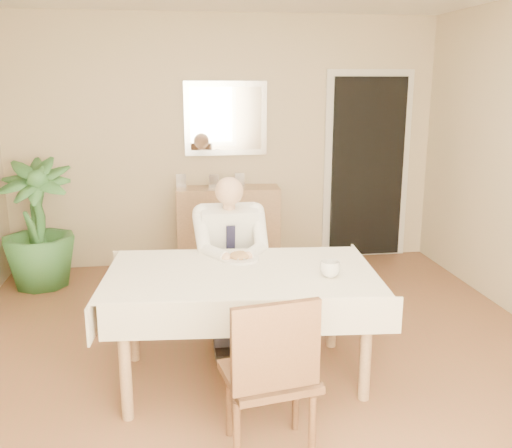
{
  "coord_description": "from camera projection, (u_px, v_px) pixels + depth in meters",
  "views": [
    {
      "loc": [
        -0.58,
        -3.5,
        1.93
      ],
      "look_at": [
        0.0,
        0.35,
        0.95
      ],
      "focal_mm": 40.0,
      "sensor_mm": 36.0,
      "label": 1
    }
  ],
  "objects": [
    {
      "name": "sideboard",
      "position": [
        229.0,
        227.0,
        6.03
      ],
      "size": [
        1.09,
        0.42,
        0.85
      ],
      "primitive_type": "cube",
      "rotation": [
        0.0,
        0.0,
        -0.06
      ],
      "color": "tan",
      "rests_on": "ground"
    },
    {
      "name": "food",
      "position": [
        240.0,
        256.0,
        3.85
      ],
      "size": [
        0.14,
        0.14,
        0.06
      ],
      "primitive_type": "ellipsoid",
      "color": "brown",
      "rests_on": "dining_table"
    },
    {
      "name": "chair_near",
      "position": [
        272.0,
        371.0,
        2.84
      ],
      "size": [
        0.51,
        0.51,
        0.93
      ],
      "rotation": [
        0.0,
        0.0,
        0.17
      ],
      "color": "#3E2617",
      "rests_on": "ground"
    },
    {
      "name": "chair_far",
      "position": [
        228.0,
        271.0,
        4.54
      ],
      "size": [
        0.41,
        0.42,
        0.83
      ],
      "rotation": [
        0.0,
        0.0,
        0.07
      ],
      "color": "#3E2617",
      "rests_on": "ground"
    },
    {
      "name": "dining_table",
      "position": [
        241.0,
        284.0,
        3.65
      ],
      "size": [
        1.8,
        1.16,
        0.75
      ],
      "rotation": [
        0.0,
        0.0,
        -0.09
      ],
      "color": "tan",
      "rests_on": "ground"
    },
    {
      "name": "plate",
      "position": [
        240.0,
        259.0,
        3.85
      ],
      "size": [
        0.26,
        0.26,
        0.02
      ],
      "primitive_type": "cylinder",
      "color": "white",
      "rests_on": "dining_table"
    },
    {
      "name": "photo_frame_left",
      "position": [
        181.0,
        181.0,
        5.92
      ],
      "size": [
        0.1,
        0.02,
        0.14
      ],
      "primitive_type": "cube",
      "color": "silver",
      "rests_on": "sideboard"
    },
    {
      "name": "knife",
      "position": [
        247.0,
        259.0,
        3.8
      ],
      "size": [
        0.01,
        0.13,
        0.01
      ],
      "primitive_type": "cylinder",
      "rotation": [
        1.57,
        0.0,
        0.0
      ],
      "color": "silver",
      "rests_on": "dining_table"
    },
    {
      "name": "photo_frame_right",
      "position": [
        240.0,
        180.0,
        5.98
      ],
      "size": [
        0.1,
        0.02,
        0.14
      ],
      "primitive_type": "cube",
      "color": "silver",
      "rests_on": "sideboard"
    },
    {
      "name": "photo_frame_center",
      "position": [
        214.0,
        181.0,
        5.91
      ],
      "size": [
        0.1,
        0.02,
        0.14
      ],
      "primitive_type": "cube",
      "color": "silver",
      "rests_on": "sideboard"
    },
    {
      "name": "seated_man",
      "position": [
        231.0,
        253.0,
        4.21
      ],
      "size": [
        0.48,
        0.72,
        1.24
      ],
      "color": "white",
      "rests_on": "ground"
    },
    {
      "name": "coffee_mug",
      "position": [
        330.0,
        269.0,
        3.51
      ],
      "size": [
        0.14,
        0.14,
        0.1
      ],
      "primitive_type": "imported",
      "rotation": [
        0.0,
        0.0,
        -0.13
      ],
      "color": "white",
      "rests_on": "dining_table"
    },
    {
      "name": "mirror",
      "position": [
        226.0,
        119.0,
        5.9
      ],
      "size": [
        0.86,
        0.04,
        0.76
      ],
      "color": "silver",
      "rests_on": "room"
    },
    {
      "name": "doorway",
      "position": [
        367.0,
        168.0,
        6.25
      ],
      "size": [
        0.96,
        0.07,
        2.1
      ],
      "color": "silver",
      "rests_on": "ground"
    },
    {
      "name": "window",
      "position": [
        457.0,
        318.0,
        1.18
      ],
      "size": [
        1.34,
        0.04,
        1.44
      ],
      "color": "silver",
      "rests_on": "room"
    },
    {
      "name": "fork",
      "position": [
        235.0,
        259.0,
        3.79
      ],
      "size": [
        0.01,
        0.13,
        0.01
      ],
      "primitive_type": "cylinder",
      "rotation": [
        1.57,
        0.0,
        0.0
      ],
      "color": "silver",
      "rests_on": "dining_table"
    },
    {
      "name": "room",
      "position": [
        264.0,
        184.0,
        3.59
      ],
      "size": [
        5.0,
        5.02,
        2.6
      ],
      "color": "brown",
      "rests_on": "ground"
    },
    {
      "name": "potted_palm",
      "position": [
        37.0,
        224.0,
        5.38
      ],
      "size": [
        0.7,
        0.7,
        1.23
      ],
      "primitive_type": "imported",
      "rotation": [
        0.0,
        0.0,
        -0.02
      ],
      "color": "#2D5F2B",
      "rests_on": "ground"
    }
  ]
}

